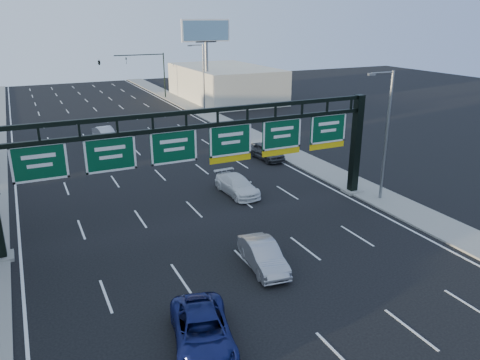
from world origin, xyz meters
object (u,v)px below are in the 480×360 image
car_silver_sedan (263,256)px  car_white_wagon (237,185)px  car_blue_suv (203,332)px  sign_gantry (205,150)px

car_silver_sedan → car_white_wagon: bearing=79.0°
car_blue_suv → car_silver_sedan: bearing=54.3°
car_blue_suv → car_white_wagon: 16.86m
car_silver_sedan → sign_gantry: bearing=100.2°
car_blue_suv → car_white_wagon: (8.39, 14.63, -0.01)m
car_blue_suv → car_silver_sedan: car_silver_sedan is taller
car_blue_suv → car_white_wagon: size_ratio=1.05×
car_silver_sedan → car_white_wagon: (3.35, 10.24, -0.02)m
car_silver_sedan → car_blue_suv: bearing=-131.9°
sign_gantry → car_white_wagon: sign_gantry is taller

